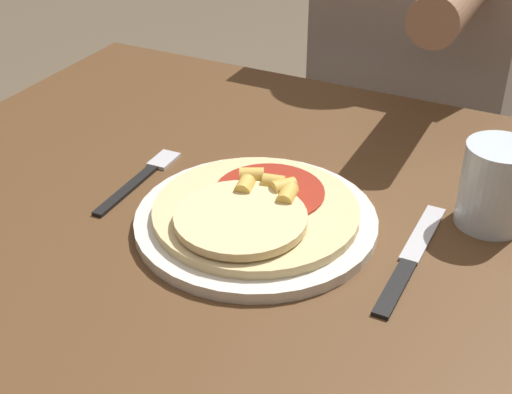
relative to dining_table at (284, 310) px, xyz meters
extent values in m
cube|color=brown|center=(0.00, 0.00, 0.09)|extent=(1.13, 0.90, 0.03)
cylinder|color=brown|center=(-0.51, 0.39, -0.27)|extent=(0.06, 0.06, 0.70)
cylinder|color=silver|center=(-0.04, 0.01, 0.11)|extent=(0.29, 0.29, 0.01)
cylinder|color=#E0C689|center=(-0.04, 0.01, 0.13)|extent=(0.24, 0.24, 0.01)
cylinder|color=#9E2819|center=(-0.04, 0.05, 0.13)|extent=(0.13, 0.13, 0.00)
cylinder|color=beige|center=(-0.04, -0.03, 0.14)|extent=(0.15, 0.15, 0.01)
cylinder|color=gold|center=(-0.02, 0.05, 0.14)|extent=(0.03, 0.03, 0.02)
cylinder|color=gold|center=(-0.04, 0.05, 0.14)|extent=(0.03, 0.02, 0.02)
cylinder|color=gold|center=(-0.07, 0.05, 0.14)|extent=(0.04, 0.03, 0.02)
cylinder|color=gold|center=(-0.01, 0.03, 0.14)|extent=(0.02, 0.03, 0.02)
cylinder|color=gold|center=(-0.07, 0.03, 0.14)|extent=(0.03, 0.03, 0.02)
cube|color=black|center=(-0.23, 0.01, 0.11)|extent=(0.02, 0.13, 0.00)
cube|color=silver|center=(-0.23, 0.10, 0.11)|extent=(0.03, 0.05, 0.00)
cube|color=black|center=(0.14, -0.03, 0.11)|extent=(0.02, 0.10, 0.00)
cube|color=silver|center=(0.14, 0.08, 0.11)|extent=(0.02, 0.12, 0.00)
cylinder|color=silver|center=(0.20, 0.14, 0.16)|extent=(0.08, 0.08, 0.10)
cylinder|color=#2D2D38|center=(-0.12, 0.68, -0.36)|extent=(0.11, 0.11, 0.52)
cylinder|color=#2D2D38|center=(0.05, 0.68, -0.36)|extent=(0.11, 0.11, 0.52)
cube|color=gray|center=(-0.03, 0.68, 0.16)|extent=(0.36, 0.22, 0.53)
camera|label=1|loc=(0.27, -0.61, 0.58)|focal=50.00mm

